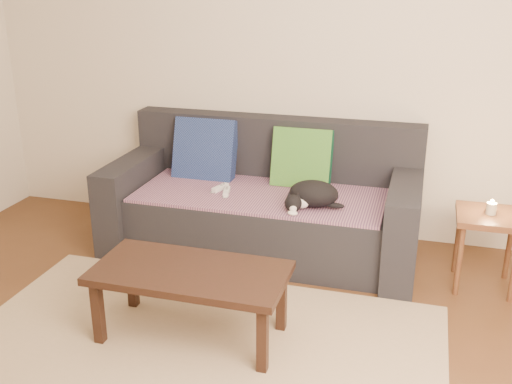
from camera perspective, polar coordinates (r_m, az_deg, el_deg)
ground at (r=3.02m, az=-7.60°, el=-17.50°), size 4.50×4.50×0.00m
back_wall at (r=4.33m, az=2.36°, el=13.00°), size 4.50×0.04×2.60m
sofa at (r=4.17m, az=0.76°, el=-1.36°), size 2.10×0.94×0.87m
throw_blanket at (r=4.04m, az=0.42°, el=-0.22°), size 1.66×0.74×0.02m
cushion_navy at (r=4.36m, az=-4.88°, el=4.00°), size 0.45×0.24×0.46m
cushion_green at (r=4.17m, az=4.40°, el=3.25°), size 0.41×0.20×0.42m
cat at (r=3.79m, az=5.36°, el=-0.26°), size 0.39×0.37×0.17m
wii_remote_a at (r=4.02m, az=-2.82°, el=0.03°), size 0.07×0.15×0.03m
wii_remote_b at (r=4.10m, az=-3.42°, el=0.40°), size 0.08×0.15×0.03m
side_table at (r=3.87m, az=21.28°, el=-3.13°), size 0.39×0.39×0.48m
candle at (r=3.83m, az=21.50°, el=-1.44°), size 0.06×0.06×0.09m
rug at (r=3.12m, az=-6.48°, el=-15.83°), size 2.50×1.80×0.01m
coffee_table at (r=3.14m, az=-6.28°, el=-8.16°), size 1.00×0.50×0.40m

